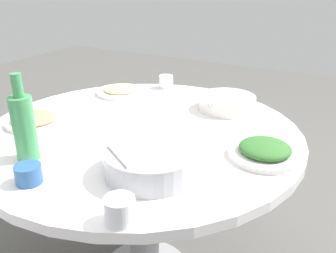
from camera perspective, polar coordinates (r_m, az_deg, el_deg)
round_dining_table at (r=1.48m, az=-4.02°, el=-4.84°), size 1.21×1.21×0.72m
rice_bowl at (r=1.10m, az=-2.62°, el=-5.30°), size 0.28×0.28×0.09m
soup_bowl at (r=1.63m, az=9.05°, el=3.57°), size 0.26×0.24×0.06m
dish_shrimp at (r=1.55m, az=-19.86°, el=0.96°), size 0.22×0.22×0.04m
dish_greens at (r=1.24m, az=14.64°, el=-3.67°), size 0.24×0.24×0.06m
dish_noodles at (r=1.84m, az=-7.28°, el=5.49°), size 0.24×0.24×0.04m
green_bottle at (r=1.24m, az=-21.26°, el=0.07°), size 0.07×0.07×0.28m
tea_cup_near at (r=1.91m, az=-0.30°, el=6.90°), size 0.07×0.07×0.06m
tea_cup_far at (r=0.92m, az=-7.42°, el=-12.65°), size 0.08×0.08×0.07m
tea_cup_side at (r=1.14m, az=-20.65°, el=-6.85°), size 0.08×0.08×0.06m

